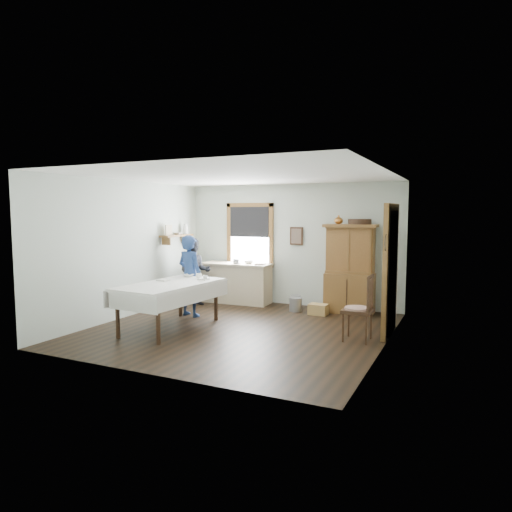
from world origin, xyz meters
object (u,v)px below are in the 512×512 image
Objects in this scene: work_counter at (237,283)px; china_hutch at (350,269)px; spindle_chair at (358,308)px; dining_table at (171,306)px; wicker_basket at (318,309)px; figure_dark at (195,274)px; woman_blue at (190,279)px; pail at (296,304)px.

work_counter is 0.87× the size of china_hutch.
spindle_chair is (0.62, -2.00, -0.37)m from china_hutch.
dining_table is 3.02m from wicker_basket.
china_hutch is at bearing -19.95° from figure_dark.
spindle_chair is at bearing -173.48° from woman_blue.
work_counter is at bearing 11.38° from figure_dark.
figure_dark is at bearing -138.42° from work_counter.
dining_table is 5.54× the size of wicker_basket.
figure_dark is (-0.71, -0.68, 0.24)m from work_counter.
woman_blue is (-2.81, -1.66, -0.16)m from china_hutch.
pail is 2.35m from figure_dark.
china_hutch is 1.21× the size of woman_blue.
woman_blue is (-2.29, -1.20, 0.64)m from wicker_basket.
china_hutch is 6.36× the size of pail.
figure_dark reaches higher than spindle_chair.
figure_dark is at bearing -174.49° from wicker_basket.
woman_blue is (-0.21, -1.61, 0.30)m from work_counter.
wicker_basket is (2.08, -0.41, -0.35)m from work_counter.
wicker_basket is at bearing -140.10° from woman_blue.
spindle_chair is at bearing -33.40° from work_counter.
work_counter is at bearing 177.93° from china_hutch.
china_hutch is 3.73m from dining_table.
china_hutch is 1.35m from pail.
spindle_chair reaches higher than dining_table.
china_hutch is (2.60, 0.05, 0.46)m from work_counter.
work_counter is 5.56× the size of pail.
china_hutch is 3.27m from woman_blue.
pail is at bearing 167.69° from wicker_basket.
dining_table is at bearing -101.49° from figure_dark.
woman_blue reaches higher than figure_dark.
wicker_basket is 0.27× the size of figure_dark.
pail is (-1.05, -0.34, -0.77)m from china_hutch.
woman_blue is at bearing 103.41° from dining_table.
figure_dark is (-2.26, -0.38, 0.55)m from pail.
china_hutch reaches higher than work_counter.
woman_blue is at bearing -143.22° from pail.
figure_dark is (-3.93, 1.28, 0.15)m from spindle_chair.
china_hutch is 1.32× the size of figure_dark.
wicker_basket is at bearing -141.90° from china_hutch.
wicker_basket is (-1.14, 1.54, -0.43)m from spindle_chair.
spindle_chair is 2.39m from pail.
work_counter is 1.01m from figure_dark.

